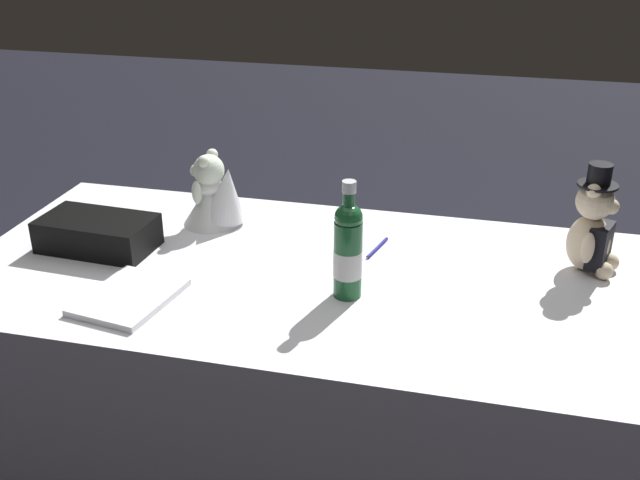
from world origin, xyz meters
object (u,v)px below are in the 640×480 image
at_px(teddy_bear_bride, 215,195).
at_px(gift_case_black, 98,233).
at_px(guestbook, 129,297).
at_px(signing_pen, 377,248).
at_px(champagne_bottle, 348,249).
at_px(teddy_bear_groom, 594,228).

distance_m(teddy_bear_bride, gift_case_black, 0.37).
relative_size(teddy_bear_bride, guestbook, 0.89).
bearing_deg(signing_pen, teddy_bear_bride, -7.73).
bearing_deg(guestbook, champagne_bottle, -154.32).
xyz_separation_m(teddy_bear_groom, signing_pen, (0.58, 0.02, -0.12)).
xyz_separation_m(signing_pen, gift_case_black, (0.79, 0.18, 0.04)).
bearing_deg(gift_case_black, champagne_bottle, 172.35).
height_order(teddy_bear_groom, champagne_bottle, champagne_bottle).
relative_size(gift_case_black, guestbook, 1.28).
height_order(signing_pen, guestbook, guestbook).
xyz_separation_m(teddy_bear_groom, guestbook, (1.15, 0.45, -0.12)).
bearing_deg(guestbook, gift_case_black, -39.99).
xyz_separation_m(teddy_bear_groom, champagne_bottle, (0.61, 0.30, 0.01)).
relative_size(champagne_bottle, gift_case_black, 0.94).
distance_m(signing_pen, guestbook, 0.71).
bearing_deg(teddy_bear_groom, teddy_bear_bride, -2.79).
height_order(champagne_bottle, signing_pen, champagne_bottle).
bearing_deg(champagne_bottle, gift_case_black, -7.65).
bearing_deg(teddy_bear_bride, gift_case_black, 42.43).
relative_size(signing_pen, gift_case_black, 0.43).
height_order(gift_case_black, guestbook, gift_case_black).
relative_size(teddy_bear_groom, teddy_bear_bride, 1.32).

